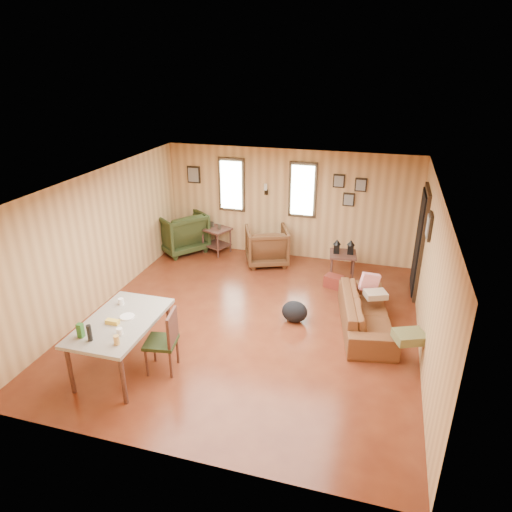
# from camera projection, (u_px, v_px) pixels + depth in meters

# --- Properties ---
(room) EXTENTS (5.54, 6.04, 2.44)m
(room) POSITION_uv_depth(u_px,v_px,m) (264.00, 251.00, 7.51)
(room) COLOR brown
(room) RESTS_ON ground
(sofa) EXTENTS (0.92, 2.03, 0.76)m
(sofa) POSITION_uv_depth(u_px,v_px,m) (367.00, 308.00, 7.45)
(sofa) COLOR brown
(sofa) RESTS_ON ground
(recliner_brown) EXTENTS (1.11, 1.08, 0.89)m
(recliner_brown) POSITION_uv_depth(u_px,v_px,m) (267.00, 244.00, 9.84)
(recliner_brown) COLOR #533018
(recliner_brown) RESTS_ON ground
(recliner_green) EXTENTS (1.34, 1.35, 1.02)m
(recliner_green) POSITION_uv_depth(u_px,v_px,m) (181.00, 230.00, 10.46)
(recliner_green) COLOR #2A3518
(recliner_green) RESTS_ON ground
(end_table) EXTENTS (0.73, 0.70, 0.72)m
(end_table) POSITION_uv_depth(u_px,v_px,m) (216.00, 236.00, 10.41)
(end_table) COLOR brown
(end_table) RESTS_ON ground
(side_table) EXTENTS (0.59, 0.59, 0.84)m
(side_table) POSITION_uv_depth(u_px,v_px,m) (343.00, 252.00, 9.11)
(side_table) COLOR brown
(side_table) RESTS_ON ground
(cooler) EXTENTS (0.39, 0.33, 0.24)m
(cooler) POSITION_uv_depth(u_px,v_px,m) (334.00, 281.00, 8.92)
(cooler) COLOR maroon
(cooler) RESTS_ON ground
(backpack) EXTENTS (0.46, 0.36, 0.38)m
(backpack) POSITION_uv_depth(u_px,v_px,m) (295.00, 312.00, 7.71)
(backpack) COLOR black
(backpack) RESTS_ON ground
(sofa_pillows) EXTENTS (1.09, 1.79, 0.37)m
(sofa_pillows) POSITION_uv_depth(u_px,v_px,m) (389.00, 310.00, 7.14)
(sofa_pillows) COLOR brown
(sofa_pillows) RESTS_ON sofa
(dining_table) EXTENTS (0.94, 1.55, 1.02)m
(dining_table) POSITION_uv_depth(u_px,v_px,m) (120.00, 325.00, 6.33)
(dining_table) COLOR gray
(dining_table) RESTS_ON ground
(dining_chair) EXTENTS (0.49, 0.49, 0.95)m
(dining_chair) POSITION_uv_depth(u_px,v_px,m) (166.00, 338.00, 6.37)
(dining_chair) COLOR #2A3518
(dining_chair) RESTS_ON ground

